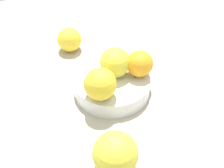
% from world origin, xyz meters
% --- Properties ---
extents(ground_plane, '(1.10, 1.10, 0.02)m').
position_xyz_m(ground_plane, '(0.00, 0.00, -0.01)').
color(ground_plane, '#BCB29E').
extents(fruit_bowl, '(0.17, 0.17, 0.04)m').
position_xyz_m(fruit_bowl, '(0.00, 0.00, 0.02)').
color(fruit_bowl, silver).
rests_on(fruit_bowl, ground_plane).
extents(orange_in_bowl_0, '(0.07, 0.07, 0.07)m').
position_xyz_m(orange_in_bowl_0, '(-0.01, -0.01, 0.07)').
color(orange_in_bowl_0, yellow).
rests_on(orange_in_bowl_0, fruit_bowl).
extents(orange_in_bowl_1, '(0.06, 0.06, 0.06)m').
position_xyz_m(orange_in_bowl_1, '(-0.06, 0.00, 0.07)').
color(orange_in_bowl_1, '#F9A823').
rests_on(orange_in_bowl_1, fruit_bowl).
extents(orange_in_bowl_2, '(0.07, 0.07, 0.07)m').
position_xyz_m(orange_in_bowl_2, '(0.04, 0.05, 0.07)').
color(orange_in_bowl_2, yellow).
rests_on(orange_in_bowl_2, fruit_bowl).
extents(orange_loose_0, '(0.08, 0.08, 0.08)m').
position_xyz_m(orange_loose_0, '(0.05, 0.20, 0.04)').
color(orange_loose_0, yellow).
rests_on(orange_loose_0, ground_plane).
extents(orange_loose_1, '(0.06, 0.06, 0.06)m').
position_xyz_m(orange_loose_1, '(0.06, -0.19, 0.03)').
color(orange_loose_1, yellow).
rests_on(orange_loose_1, ground_plane).
extents(folded_napkin, '(0.16, 0.16, 0.00)m').
position_xyz_m(folded_napkin, '(0.20, -0.13, 0.00)').
color(folded_napkin, white).
rests_on(folded_napkin, ground_plane).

